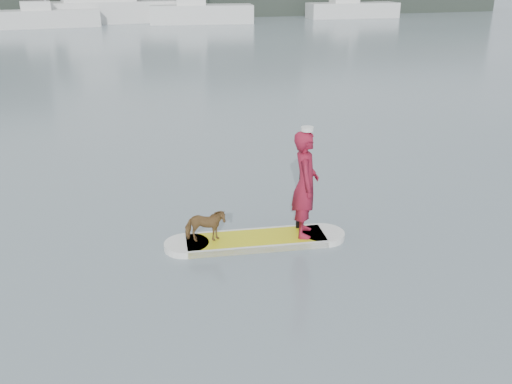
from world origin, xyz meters
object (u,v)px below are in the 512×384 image
object	(u,v)px
sailboat_e	(201,12)
paddleboard	(256,240)
dog	(205,226)
sailboat_d	(46,16)
paddler	(305,184)
motor_yacht_a	(106,1)
sailboat_f	(352,8)

from	to	relation	value
sailboat_e	paddleboard	bearing A→B (deg)	-91.20
dog	sailboat_d	xyz separation A→B (m)	(-4.24, 42.71, 0.44)
paddler	sailboat_d	xyz separation A→B (m)	(-6.02, 42.92, -0.23)
sailboat_e	motor_yacht_a	world-z (taller)	sailboat_e
paddleboard	sailboat_e	xyz separation A→B (m)	(7.70, 42.59, 0.87)
paddleboard	motor_yacht_a	world-z (taller)	motor_yacht_a
motor_yacht_a	sailboat_f	bearing A→B (deg)	-9.32
sailboat_d	sailboat_f	xyz separation A→B (m)	(28.10, 1.26, 0.03)
paddleboard	motor_yacht_a	xyz separation A→B (m)	(-0.17, 45.33, 1.82)
sailboat_f	sailboat_d	bearing A→B (deg)	-174.16
sailboat_d	sailboat_f	bearing A→B (deg)	-2.94
dog	sailboat_e	world-z (taller)	sailboat_e
paddler	sailboat_f	bearing A→B (deg)	-7.30
sailboat_d	sailboat_f	distance (m)	28.13
sailboat_e	dog	bearing A→B (deg)	-92.40
sailboat_f	paddleboard	bearing A→B (deg)	-114.24
motor_yacht_a	dog	bearing A→B (deg)	-97.14
paddleboard	dog	world-z (taller)	dog
sailboat_f	motor_yacht_a	world-z (taller)	sailboat_f
dog	sailboat_f	world-z (taller)	sailboat_f
dog	sailboat_f	bearing A→B (deg)	-16.26
paddleboard	paddler	size ratio (longest dim) A/B	1.69
paddleboard	dog	distance (m)	0.98
sailboat_d	motor_yacht_a	world-z (taller)	sailboat_d
paddler	sailboat_d	bearing A→B (deg)	27.24
sailboat_e	motor_yacht_a	size ratio (longest dim) A/B	1.13
dog	sailboat_e	xyz separation A→B (m)	(8.60, 42.48, 0.50)
paddleboard	paddler	distance (m)	1.36
dog	motor_yacht_a	bearing A→B (deg)	11.30
sailboat_e	paddler	bearing A→B (deg)	-90.03
dog	motor_yacht_a	distance (m)	45.25
sailboat_e	motor_yacht_a	xyz separation A→B (m)	(-7.87, 2.75, 0.95)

